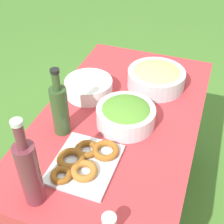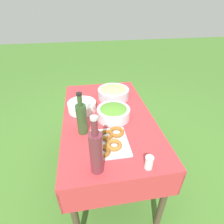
# 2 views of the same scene
# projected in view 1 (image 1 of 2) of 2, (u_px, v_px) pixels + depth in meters

# --- Properties ---
(ground_plane) EXTENTS (14.00, 14.00, 0.00)m
(ground_plane) POSITION_uv_depth(u_px,v_px,m) (118.00, 205.00, 2.05)
(ground_plane) COLOR #477A2D
(picnic_table) EXTENTS (1.34, 0.77, 0.78)m
(picnic_table) POSITION_uv_depth(u_px,v_px,m) (120.00, 131.00, 1.63)
(picnic_table) COLOR #B73338
(picnic_table) RESTS_ON ground_plane
(salad_bowl) EXTENTS (0.28, 0.28, 0.11)m
(salad_bowl) POSITION_uv_depth(u_px,v_px,m) (126.00, 114.00, 1.47)
(salad_bowl) COLOR silver
(salad_bowl) RESTS_ON picnic_table
(pasta_bowl) EXTENTS (0.31, 0.31, 0.12)m
(pasta_bowl) POSITION_uv_depth(u_px,v_px,m) (156.00, 77.00, 1.71)
(pasta_bowl) COLOR #B2B7BC
(pasta_bowl) RESTS_ON picnic_table
(donut_platter) EXTENTS (0.32, 0.27, 0.05)m
(donut_platter) POSITION_uv_depth(u_px,v_px,m) (84.00, 161.00, 1.30)
(donut_platter) COLOR silver
(donut_platter) RESTS_ON picnic_table
(plate_stack) EXTENTS (0.25, 0.25, 0.08)m
(plate_stack) POSITION_uv_depth(u_px,v_px,m) (89.00, 87.00, 1.67)
(plate_stack) COLOR white
(plate_stack) RESTS_ON picnic_table
(olive_oil_bottle) EXTENTS (0.08, 0.08, 0.34)m
(olive_oil_bottle) POSITION_uv_depth(u_px,v_px,m) (60.00, 109.00, 1.39)
(olive_oil_bottle) COLOR #2D4723
(olive_oil_bottle) RESTS_ON picnic_table
(wine_bottle) EXTENTS (0.08, 0.08, 0.39)m
(wine_bottle) POSITION_uv_depth(u_px,v_px,m) (29.00, 172.00, 1.08)
(wine_bottle) COLOR maroon
(wine_bottle) RESTS_ON picnic_table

